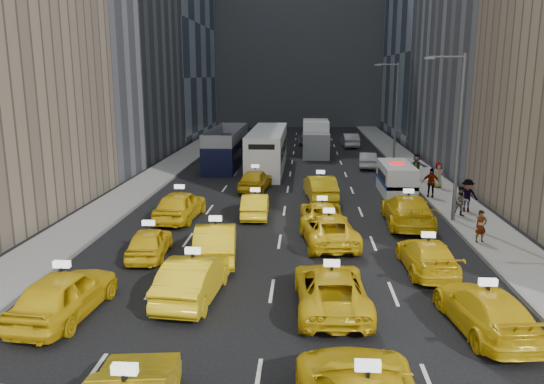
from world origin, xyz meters
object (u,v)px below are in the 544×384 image
Objects in this scene: double_decker at (227,148)px; city_bus at (268,150)px; nypd_van at (396,180)px; box_truck at (316,138)px; pedestrian_0 at (481,226)px.

double_decker is 4.09m from city_bus.
double_decker reaches higher than nypd_van.
city_bus is at bearing -112.22° from box_truck.
double_decker is at bearing 112.01° from pedestrian_0.
city_bus is 8.61× the size of pedestrian_0.
double_decker is 1.51× the size of box_truck.
nypd_van is 18.40m from box_truck.
city_bus reaches higher than pedestrian_0.
city_bus is at bearing 106.60° from pedestrian_0.
box_truck is at bearing 48.51° from double_decker.
box_truck is 29.47m from pedestrian_0.
box_truck reaches higher than double_decker.
pedestrian_0 is at bearing -64.98° from city_bus.
nypd_van is 0.40× the size of city_bus.
double_decker is 7.38× the size of pedestrian_0.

